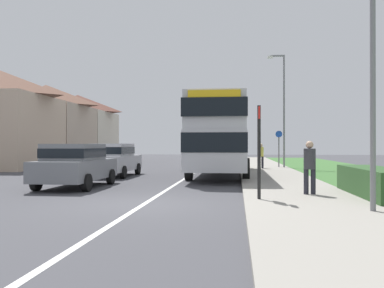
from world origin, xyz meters
The scene contains 14 objects.
ground_plane centered at (0.00, 0.00, 0.00)m, with size 120.00×120.00×0.00m, color #424247.
lane_marking_centre centered at (0.00, 8.00, 0.00)m, with size 0.14×60.00×0.01m, color silver.
pavement_near_side centered at (4.20, 6.00, 0.06)m, with size 3.20×68.00×0.12m, color gray.
roadside_hedge centered at (6.30, 1.54, 0.45)m, with size 1.10×4.21×0.90m, color #2D5128.
double_decker_bus centered at (1.56, 10.49, 2.14)m, with size 2.80×11.33×3.70m.
parked_car_grey centered at (-3.45, 3.88, 0.88)m, with size 1.97×4.21×1.59m.
parked_car_silver centered at (-3.72, 9.31, 0.90)m, with size 1.96×4.46×1.63m.
pedestrian_at_stop centered at (4.52, 1.67, 0.98)m, with size 0.34×0.34×1.67m.
pedestrian_walking_away centered at (3.91, 15.48, 0.98)m, with size 0.34×0.34×1.67m.
bus_stop_sign centered at (3.00, 0.45, 1.54)m, with size 0.09×0.52×2.60m.
cycle_route_sign centered at (5.17, 17.02, 1.43)m, with size 0.44×0.08×2.52m.
street_lamp_near centered at (5.25, -1.28, 4.35)m, with size 1.14×0.20×7.60m.
street_lamp_mid centered at (5.40, 16.92, 4.31)m, with size 1.14×0.20×7.52m.
house_terrace_far_side centered at (-13.42, 21.98, 3.30)m, with size 6.52×20.27×6.61m.
Camera 1 is at (2.42, -10.51, 1.53)m, focal length 38.28 mm.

